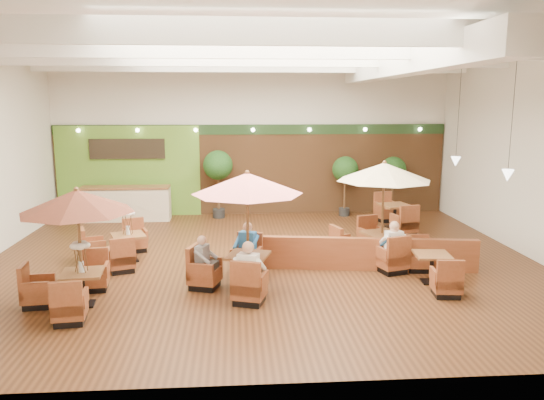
{
  "coord_description": "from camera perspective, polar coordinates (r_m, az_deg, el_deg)",
  "views": [
    {
      "loc": [
        -0.66,
        -13.02,
        4.01
      ],
      "look_at": [
        0.3,
        0.5,
        1.5
      ],
      "focal_mm": 35.0,
      "sensor_mm": 36.0,
      "label": 1
    }
  ],
  "objects": [
    {
      "name": "room",
      "position": [
        14.27,
        -0.41,
        8.96
      ],
      "size": [
        14.04,
        14.0,
        5.52
      ],
      "color": "#381E0F",
      "rests_on": "ground"
    },
    {
      "name": "service_counter",
      "position": [
        18.82,
        -15.45,
        -0.38
      ],
      "size": [
        3.0,
        0.75,
        1.18
      ],
      "color": "beige",
      "rests_on": "ground"
    },
    {
      "name": "booth_divider",
      "position": [
        13.03,
        9.04,
        -5.74
      ],
      "size": [
        5.75,
        0.98,
        0.8
      ],
      "primitive_type": "cube",
      "rotation": [
        0.0,
        0.0,
        -0.14
      ],
      "color": "brown",
      "rests_on": "ground"
    },
    {
      "name": "table_0",
      "position": [
        11.01,
        -20.38,
        -2.16
      ],
      "size": [
        2.3,
        2.38,
        2.41
      ],
      "rotation": [
        0.0,
        0.0,
        0.11
      ],
      "color": "brown",
      "rests_on": "ground"
    },
    {
      "name": "table_1",
      "position": [
        11.34,
        -2.97,
        -0.41
      ],
      "size": [
        2.53,
        2.67,
        2.59
      ],
      "rotation": [
        0.0,
        0.0,
        -0.31
      ],
      "color": "brown",
      "rests_on": "ground"
    },
    {
      "name": "table_2",
      "position": [
        13.53,
        11.65,
        1.14
      ],
      "size": [
        2.52,
        2.66,
        2.58
      ],
      "rotation": [
        0.0,
        0.0,
        0.3
      ],
      "color": "brown",
      "rests_on": "ground"
    },
    {
      "name": "table_3",
      "position": [
        14.09,
        -16.07,
        -4.61
      ],
      "size": [
        1.76,
        2.51,
        1.48
      ],
      "rotation": [
        0.0,
        0.0,
        0.35
      ],
      "color": "brown",
      "rests_on": "ground"
    },
    {
      "name": "table_4",
      "position": [
        12.53,
        16.78,
        -7.08
      ],
      "size": [
        0.84,
        2.31,
        0.85
      ],
      "rotation": [
        0.0,
        0.0,
        -0.11
      ],
      "color": "brown",
      "rests_on": "ground"
    },
    {
      "name": "table_5",
      "position": [
        17.53,
        13.06,
        -1.75
      ],
      "size": [
        1.06,
        2.74,
        0.98
      ],
      "rotation": [
        0.0,
        0.0,
        0.23
      ],
      "color": "brown",
      "rests_on": "ground"
    },
    {
      "name": "topiary_0",
      "position": [
        18.47,
        -5.83,
        3.46
      ],
      "size": [
        1.02,
        1.02,
        2.37
      ],
      "color": "black",
      "rests_on": "ground"
    },
    {
      "name": "topiary_1",
      "position": [
        18.89,
        7.88,
        3.03
      ],
      "size": [
        0.92,
        0.92,
        2.13
      ],
      "color": "black",
      "rests_on": "ground"
    },
    {
      "name": "topiary_2",
      "position": [
        19.32,
        12.9,
        2.98
      ],
      "size": [
        0.91,
        0.91,
        2.11
      ],
      "color": "black",
      "rests_on": "ground"
    },
    {
      "name": "diner_0",
      "position": [
        10.69,
        -2.48,
        -7.14
      ],
      "size": [
        0.47,
        0.43,
        0.85
      ],
      "rotation": [
        0.0,
        0.0,
        -0.34
      ],
      "color": "white",
      "rests_on": "ground"
    },
    {
      "name": "diner_1",
      "position": [
        12.51,
        -2.72,
        -4.62
      ],
      "size": [
        0.43,
        0.41,
        0.78
      ],
      "rotation": [
        0.0,
        0.0,
        2.71
      ],
      "color": "#286AB1",
      "rests_on": "ground"
    },
    {
      "name": "diner_2",
      "position": [
        11.62,
        -7.31,
        -6.0
      ],
      "size": [
        0.37,
        0.4,
        0.72
      ],
      "rotation": [
        0.0,
        0.0,
        4.33
      ],
      "color": "slate",
      "rests_on": "ground"
    },
    {
      "name": "diner_3",
      "position": [
        12.9,
        12.85,
        -4.54
      ],
      "size": [
        0.39,
        0.35,
        0.71
      ],
      "rotation": [
        0.0,
        0.0,
        0.29
      ],
      "color": "#286AB1",
      "rests_on": "ground"
    },
    {
      "name": "diner_4",
      "position": [
        12.89,
        12.86,
        -4.38
      ],
      "size": [
        0.42,
        0.36,
        0.81
      ],
      "rotation": [
        0.0,
        0.0,
        0.16
      ],
      "color": "white",
      "rests_on": "ground"
    }
  ]
}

